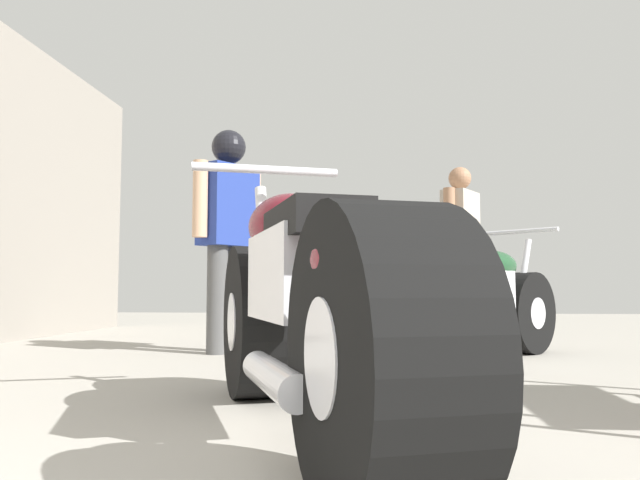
{
  "coord_description": "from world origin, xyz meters",
  "views": [
    {
      "loc": [
        0.38,
        -0.14,
        0.48
      ],
      "look_at": [
        0.05,
        3.58,
        0.77
      ],
      "focal_mm": 35.48,
      "sensor_mm": 36.0,
      "label": 1
    }
  ],
  "objects_px": {
    "motorcycle_maroon_cruiser": "(303,308)",
    "motorcycle_black_naked": "(475,302)",
    "mechanic_in_blue": "(461,240)",
    "mechanic_with_helmet": "(228,218)"
  },
  "relations": [
    {
      "from": "motorcycle_black_naked",
      "to": "mechanic_in_blue",
      "type": "height_order",
      "value": "mechanic_in_blue"
    },
    {
      "from": "motorcycle_black_naked",
      "to": "mechanic_in_blue",
      "type": "relative_size",
      "value": 0.94
    },
    {
      "from": "mechanic_with_helmet",
      "to": "mechanic_in_blue",
      "type": "bearing_deg",
      "value": 42.55
    },
    {
      "from": "mechanic_with_helmet",
      "to": "motorcycle_black_naked",
      "type": "bearing_deg",
      "value": -13.5
    },
    {
      "from": "motorcycle_maroon_cruiser",
      "to": "mechanic_in_blue",
      "type": "xyz_separation_m",
      "value": [
        1.12,
        4.5,
        0.57
      ]
    },
    {
      "from": "motorcycle_maroon_cruiser",
      "to": "motorcycle_black_naked",
      "type": "relative_size",
      "value": 1.32
    },
    {
      "from": "motorcycle_maroon_cruiser",
      "to": "motorcycle_black_naked",
      "type": "distance_m",
      "value": 2.41
    },
    {
      "from": "motorcycle_black_naked",
      "to": "mechanic_with_helmet",
      "type": "bearing_deg",
      "value": 166.5
    },
    {
      "from": "motorcycle_black_naked",
      "to": "mechanic_with_helmet",
      "type": "xyz_separation_m",
      "value": [
        -1.78,
        0.43,
        0.63
      ]
    },
    {
      "from": "motorcycle_black_naked",
      "to": "mechanic_in_blue",
      "type": "distance_m",
      "value": 2.35
    }
  ]
}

